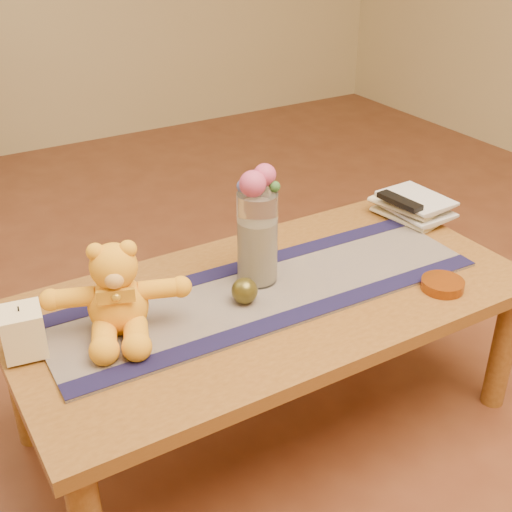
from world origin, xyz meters
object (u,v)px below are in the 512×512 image
teddy_bear (116,288)px  amber_dish (443,285)px  pillar_candle (23,332)px  bronze_ball (245,291)px  tv_remote (400,201)px  glass_vase (257,238)px  book_bottom (395,221)px

teddy_bear → amber_dish: bearing=1.7°
pillar_candle → bronze_ball: bearing=-8.3°
bronze_ball → tv_remote: bearing=13.0°
amber_dish → teddy_bear: bearing=161.8°
teddy_bear → amber_dish: size_ratio=2.87×
bronze_ball → tv_remote: 0.68m
glass_vase → book_bottom: glass_vase is taller
pillar_candle → bronze_ball: 0.55m
glass_vase → book_bottom: size_ratio=1.17×
bronze_ball → teddy_bear: bearing=169.5°
teddy_bear → book_bottom: size_ratio=1.50×
teddy_bear → pillar_candle: size_ratio=2.94×
pillar_candle → book_bottom: bearing=3.9°
pillar_candle → amber_dish: pillar_candle is taller
glass_vase → amber_dish: bearing=-35.4°
tv_remote → amber_dish: 0.41m
bronze_ball → book_bottom: bearing=13.8°
teddy_bear → tv_remote: (0.99, 0.09, -0.04)m
book_bottom → bronze_ball: bearing=-174.7°
bronze_ball → tv_remote: (0.66, 0.15, 0.04)m
glass_vase → tv_remote: size_ratio=1.62×
book_bottom → teddy_bear: bearing=177.5°
glass_vase → book_bottom: bearing=8.0°
bronze_ball → book_bottom: bronze_ball is taller
glass_vase → book_bottom: (0.57, 0.08, -0.13)m
pillar_candle → book_bottom: 1.21m
teddy_bear → book_bottom: (0.98, 0.10, -0.11)m
teddy_bear → book_bottom: bearing=26.0°
glass_vase → teddy_bear: bearing=-176.8°
teddy_bear → bronze_ball: size_ratio=4.78×
tv_remote → amber_dish: (-0.16, -0.36, -0.07)m
bronze_ball → book_bottom: (0.66, 0.16, -0.03)m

